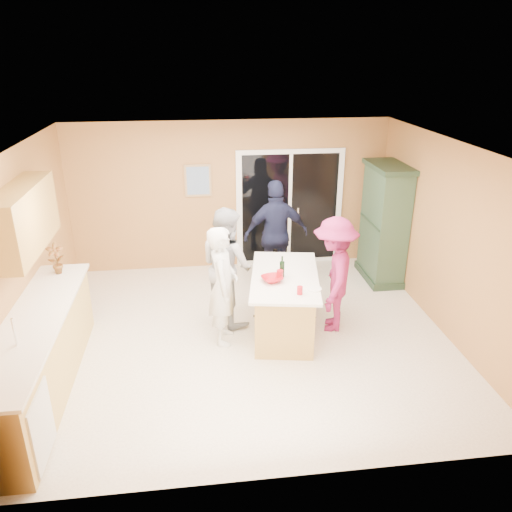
{
  "coord_description": "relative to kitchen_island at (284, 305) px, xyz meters",
  "views": [
    {
      "loc": [
        -0.61,
        -5.93,
        3.68
      ],
      "look_at": [
        0.15,
        0.1,
        1.15
      ],
      "focal_mm": 35.0,
      "sensor_mm": 36.0,
      "label": 1
    }
  ],
  "objects": [
    {
      "name": "floor",
      "position": [
        -0.54,
        -0.07,
        -0.4
      ],
      "size": [
        5.5,
        5.5,
        0.0
      ],
      "primitive_type": "plane",
      "color": "white",
      "rests_on": "ground"
    },
    {
      "name": "ceiling",
      "position": [
        -0.54,
        -0.07,
        2.2
      ],
      "size": [
        5.5,
        5.0,
        0.1
      ],
      "primitive_type": "cube",
      "color": "white",
      "rests_on": "wall_back"
    },
    {
      "name": "wall_back",
      "position": [
        -0.54,
        2.43,
        0.9
      ],
      "size": [
        5.5,
        0.1,
        2.6
      ],
      "primitive_type": "cube",
      "color": "tan",
      "rests_on": "ground"
    },
    {
      "name": "wall_front",
      "position": [
        -0.54,
        -2.57,
        0.9
      ],
      "size": [
        5.5,
        0.1,
        2.6
      ],
      "primitive_type": "cube",
      "color": "tan",
      "rests_on": "ground"
    },
    {
      "name": "wall_left",
      "position": [
        -3.29,
        -0.07,
        0.9
      ],
      "size": [
        0.1,
        5.0,
        2.6
      ],
      "primitive_type": "cube",
      "color": "tan",
      "rests_on": "ground"
    },
    {
      "name": "wall_right",
      "position": [
        2.21,
        -0.07,
        0.9
      ],
      "size": [
        0.1,
        5.0,
        2.6
      ],
      "primitive_type": "cube",
      "color": "tan",
      "rests_on": "ground"
    },
    {
      "name": "left_cabinet_run",
      "position": [
        -2.99,
        -1.12,
        0.06
      ],
      "size": [
        0.65,
        3.05,
        1.24
      ],
      "color": "tan",
      "rests_on": "floor"
    },
    {
      "name": "upper_cabinets",
      "position": [
        -3.11,
        -0.27,
        1.47
      ],
      "size": [
        0.35,
        1.6,
        0.75
      ],
      "primitive_type": "cube",
      "color": "tan",
      "rests_on": "wall_left"
    },
    {
      "name": "sliding_door",
      "position": [
        0.51,
        2.39,
        0.65
      ],
      "size": [
        1.9,
        0.07,
        2.1
      ],
      "color": "white",
      "rests_on": "floor"
    },
    {
      "name": "framed_picture",
      "position": [
        -1.09,
        2.41,
        1.2
      ],
      "size": [
        0.46,
        0.04,
        0.56
      ],
      "color": "#A17D50",
      "rests_on": "wall_back"
    },
    {
      "name": "kitchen_island",
      "position": [
        0.0,
        0.0,
        0.0
      ],
      "size": [
        1.15,
        1.77,
        0.86
      ],
      "rotation": [
        0.0,
        0.0,
        -0.17
      ],
      "color": "tan",
      "rests_on": "floor"
    },
    {
      "name": "green_hutch",
      "position": [
        1.95,
        1.54,
        0.56
      ],
      "size": [
        0.57,
        1.08,
        1.99
      ],
      "color": "#213523",
      "rests_on": "floor"
    },
    {
      "name": "woman_white",
      "position": [
        -0.84,
        -0.12,
        0.41
      ],
      "size": [
        0.46,
        0.64,
        1.63
      ],
      "primitive_type": "imported",
      "rotation": [
        0.0,
        0.0,
        1.45
      ],
      "color": "silver",
      "rests_on": "floor"
    },
    {
      "name": "woman_grey",
      "position": [
        -0.75,
        0.44,
        0.45
      ],
      "size": [
        0.99,
        1.04,
        1.7
      ],
      "primitive_type": "imported",
      "rotation": [
        0.0,
        0.0,
        2.13
      ],
      "color": "#9A9B9D",
      "rests_on": "floor"
    },
    {
      "name": "woman_navy",
      "position": [
        0.12,
        1.47,
        0.49
      ],
      "size": [
        1.09,
        0.52,
        1.8
      ],
      "primitive_type": "imported",
      "rotation": [
        0.0,
        0.0,
        3.22
      ],
      "color": "#191836",
      "rests_on": "floor"
    },
    {
      "name": "woman_magenta",
      "position": [
        0.69,
        0.03,
        0.41
      ],
      "size": [
        0.9,
        1.19,
        1.63
      ],
      "primitive_type": "imported",
      "rotation": [
        0.0,
        0.0,
        -1.89
      ],
      "color": "#8A1E56",
      "rests_on": "floor"
    },
    {
      "name": "serving_bowl",
      "position": [
        -0.2,
        -0.17,
        0.49
      ],
      "size": [
        0.34,
        0.34,
        0.07
      ],
      "primitive_type": "imported",
      "rotation": [
        0.0,
        0.0,
        0.29
      ],
      "color": "#AB131C",
      "rests_on": "kitchen_island"
    },
    {
      "name": "tulip_vase",
      "position": [
        -2.99,
        0.26,
        0.75
      ],
      "size": [
        0.25,
        0.2,
        0.42
      ],
      "primitive_type": "imported",
      "rotation": [
        0.0,
        0.0,
        0.25
      ],
      "color": "#A31210",
      "rests_on": "left_cabinet_run"
    },
    {
      "name": "tumbler_near",
      "position": [
        0.08,
        -0.57,
        0.51
      ],
      "size": [
        0.09,
        0.09,
        0.1
      ],
      "primitive_type": "cylinder",
      "rotation": [
        0.0,
        0.0,
        -0.25
      ],
      "color": "#AB131C",
      "rests_on": "kitchen_island"
    },
    {
      "name": "tumbler_far",
      "position": [
        -0.09,
        -0.11,
        0.52
      ],
      "size": [
        0.09,
        0.09,
        0.13
      ],
      "primitive_type": "cylinder",
      "rotation": [
        0.0,
        0.0,
        -0.1
      ],
      "color": "#AB131C",
      "rests_on": "kitchen_island"
    },
    {
      "name": "wine_bottle",
      "position": [
        -0.05,
        -0.03,
        0.57
      ],
      "size": [
        0.07,
        0.07,
        0.29
      ],
      "rotation": [
        0.0,
        0.0,
        -0.03
      ],
      "color": "black",
      "rests_on": "kitchen_island"
    },
    {
      "name": "white_plate",
      "position": [
        0.29,
        -0.46,
        0.46
      ],
      "size": [
        0.25,
        0.25,
        0.01
      ],
      "primitive_type": "cylinder",
      "rotation": [
        0.0,
        0.0,
        -0.36
      ],
      "color": "white",
      "rests_on": "kitchen_island"
    }
  ]
}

